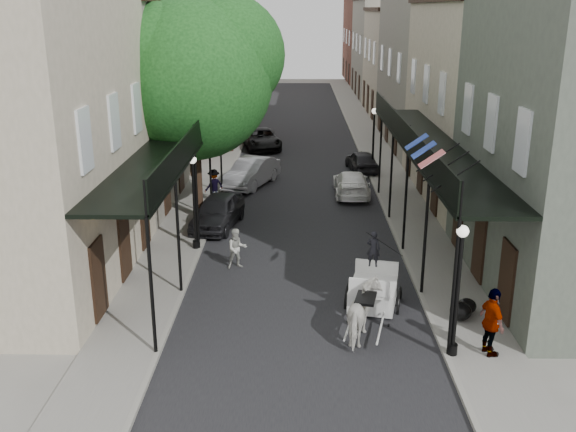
{
  "coord_description": "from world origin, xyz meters",
  "views": [
    {
      "loc": [
        -0.12,
        -17.52,
        9.11
      ],
      "look_at": [
        -0.49,
        5.55,
        1.6
      ],
      "focal_mm": 40.0,
      "sensor_mm": 36.0,
      "label": 1
    }
  ],
  "objects_px": {
    "car_left_far": "(261,139)",
    "car_left_near": "(218,211)",
    "pedestrian_walking": "(237,249)",
    "car_right_near": "(351,183)",
    "tree_near": "(203,73)",
    "horse": "(365,313)",
    "lamppost_right_far": "(373,140)",
    "carriage": "(375,271)",
    "car_right_far": "(362,161)",
    "lamppost_right_near": "(458,289)",
    "pedestrian_sidewalk_left": "(214,185)",
    "car_left_mid": "(251,172)",
    "tree_far": "(234,62)",
    "lamppost_left": "(194,201)",
    "pedestrian_sidewalk_right": "(492,322)"
  },
  "relations": [
    {
      "from": "lamppost_right_far",
      "to": "car_left_near",
      "type": "bearing_deg",
      "value": -130.24
    },
    {
      "from": "car_right_near",
      "to": "car_left_far",
      "type": "bearing_deg",
      "value": -64.64
    },
    {
      "from": "carriage",
      "to": "car_left_far",
      "type": "bearing_deg",
      "value": 114.66
    },
    {
      "from": "car_left_far",
      "to": "car_left_near",
      "type": "bearing_deg",
      "value": -105.27
    },
    {
      "from": "tree_far",
      "to": "lamppost_right_near",
      "type": "xyz_separation_m",
      "value": [
        8.35,
        -26.18,
        -3.79
      ]
    },
    {
      "from": "car_left_near",
      "to": "car_right_far",
      "type": "height_order",
      "value": "car_left_near"
    },
    {
      "from": "lamppost_right_far",
      "to": "car_right_far",
      "type": "distance_m",
      "value": 1.82
    },
    {
      "from": "lamppost_right_near",
      "to": "car_right_near",
      "type": "bearing_deg",
      "value": 95.36
    },
    {
      "from": "lamppost_right_near",
      "to": "horse",
      "type": "relative_size",
      "value": 1.89
    },
    {
      "from": "carriage",
      "to": "car_left_far",
      "type": "distance_m",
      "value": 24.29
    },
    {
      "from": "horse",
      "to": "pedestrian_walking",
      "type": "xyz_separation_m",
      "value": [
        -4.13,
        5.28,
        -0.07
      ]
    },
    {
      "from": "tree_near",
      "to": "lamppost_right_near",
      "type": "relative_size",
      "value": 2.6
    },
    {
      "from": "tree_near",
      "to": "lamppost_left",
      "type": "bearing_deg",
      "value": -88.66
    },
    {
      "from": "lamppost_right_near",
      "to": "carriage",
      "type": "relative_size",
      "value": 1.34
    },
    {
      "from": "lamppost_right_far",
      "to": "car_left_far",
      "type": "xyz_separation_m",
      "value": [
        -6.7,
        7.29,
        -1.38
      ]
    },
    {
      "from": "lamppost_left",
      "to": "carriage",
      "type": "distance_m",
      "value": 7.94
    },
    {
      "from": "horse",
      "to": "pedestrian_sidewalk_right",
      "type": "distance_m",
      "value": 3.45
    },
    {
      "from": "car_left_far",
      "to": "tree_near",
      "type": "bearing_deg",
      "value": -107.81
    },
    {
      "from": "lamppost_right_far",
      "to": "horse",
      "type": "distance_m",
      "value": 19.18
    },
    {
      "from": "car_right_near",
      "to": "horse",
      "type": "bearing_deg",
      "value": 87.56
    },
    {
      "from": "lamppost_right_far",
      "to": "tree_near",
      "type": "bearing_deg",
      "value": -136.69
    },
    {
      "from": "pedestrian_sidewalk_left",
      "to": "car_left_mid",
      "type": "bearing_deg",
      "value": -157.54
    },
    {
      "from": "horse",
      "to": "pedestrian_sidewalk_right",
      "type": "relative_size",
      "value": 1.01
    },
    {
      "from": "lamppost_right_near",
      "to": "car_left_far",
      "type": "distance_m",
      "value": 28.13
    },
    {
      "from": "lamppost_right_far",
      "to": "horse",
      "type": "bearing_deg",
      "value": -96.9
    },
    {
      "from": "tree_far",
      "to": "lamppost_left",
      "type": "bearing_deg",
      "value": -89.54
    },
    {
      "from": "pedestrian_walking",
      "to": "car_right_near",
      "type": "xyz_separation_m",
      "value": [
        4.93,
        9.72,
        -0.14
      ]
    },
    {
      "from": "carriage",
      "to": "car_left_near",
      "type": "height_order",
      "value": "carriage"
    },
    {
      "from": "pedestrian_sidewalk_right",
      "to": "lamppost_right_near",
      "type": "bearing_deg",
      "value": 77.74
    },
    {
      "from": "tree_near",
      "to": "horse",
      "type": "xyz_separation_m",
      "value": [
        6.0,
        -11.18,
        -5.66
      ]
    },
    {
      "from": "pedestrian_walking",
      "to": "car_right_near",
      "type": "bearing_deg",
      "value": 44.72
    },
    {
      "from": "tree_near",
      "to": "pedestrian_sidewalk_right",
      "type": "bearing_deg",
      "value": -52.66
    },
    {
      "from": "lamppost_right_far",
      "to": "tree_far",
      "type": "bearing_deg",
      "value": 143.49
    },
    {
      "from": "tree_near",
      "to": "car_right_far",
      "type": "bearing_deg",
      "value": 48.53
    },
    {
      "from": "pedestrian_sidewalk_right",
      "to": "lamppost_left",
      "type": "bearing_deg",
      "value": 36.71
    },
    {
      "from": "pedestrian_sidewalk_right",
      "to": "car_left_mid",
      "type": "bearing_deg",
      "value": 11.25
    },
    {
      "from": "lamppost_left",
      "to": "car_left_near",
      "type": "xyz_separation_m",
      "value": [
        0.5,
        2.9,
        -1.34
      ]
    },
    {
      "from": "carriage",
      "to": "pedestrian_walking",
      "type": "bearing_deg",
      "value": 162.37
    },
    {
      "from": "car_right_far",
      "to": "pedestrian_walking",
      "type": "bearing_deg",
      "value": 61.61
    },
    {
      "from": "tree_near",
      "to": "lamppost_right_far",
      "type": "relative_size",
      "value": 2.6
    },
    {
      "from": "lamppost_right_near",
      "to": "lamppost_left",
      "type": "xyz_separation_m",
      "value": [
        -8.2,
        8.0,
        0.0
      ]
    },
    {
      "from": "lamppost_right_far",
      "to": "car_left_far",
      "type": "relative_size",
      "value": 0.77
    },
    {
      "from": "pedestrian_walking",
      "to": "lamppost_right_far",
      "type": "bearing_deg",
      "value": 46.51
    },
    {
      "from": "lamppost_right_near",
      "to": "car_left_mid",
      "type": "xyz_separation_m",
      "value": [
        -6.71,
        17.71,
        -1.31
      ]
    },
    {
      "from": "lamppost_right_far",
      "to": "pedestrian_walking",
      "type": "distance_m",
      "value": 15.21
    },
    {
      "from": "tree_near",
      "to": "horse",
      "type": "distance_m",
      "value": 13.89
    },
    {
      "from": "lamppost_right_far",
      "to": "carriage",
      "type": "distance_m",
      "value": 16.6
    },
    {
      "from": "car_left_near",
      "to": "tree_far",
      "type": "bearing_deg",
      "value": 102.06
    },
    {
      "from": "tree_near",
      "to": "car_right_far",
      "type": "relative_size",
      "value": 2.65
    },
    {
      "from": "tree_near",
      "to": "carriage",
      "type": "distance_m",
      "value": 12.15
    }
  ]
}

